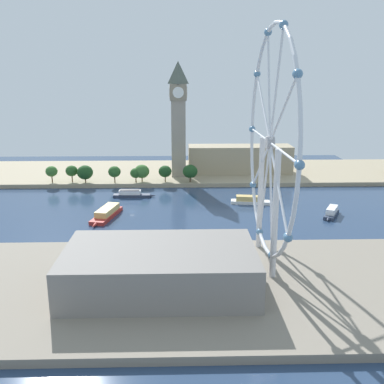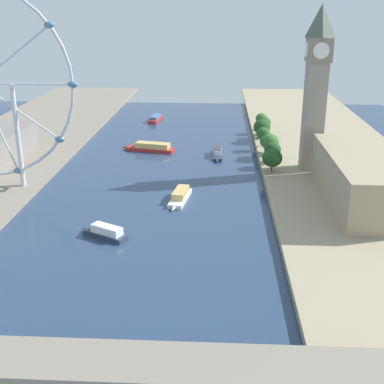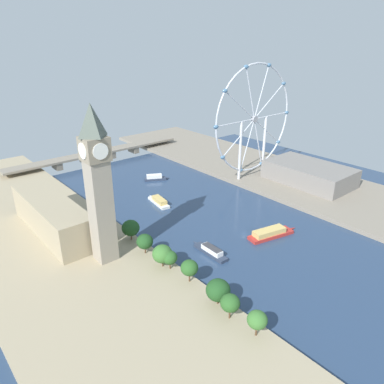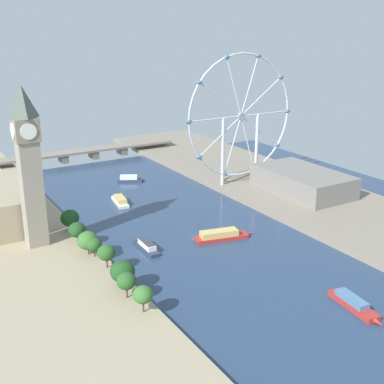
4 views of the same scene
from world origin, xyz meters
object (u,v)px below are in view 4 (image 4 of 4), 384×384
Objects in this scene: tour_boat_3 at (130,179)px; clock_tower at (29,165)px; tour_boat_0 at (146,246)px; ferris_wheel at (241,117)px; tour_boat_1 at (354,304)px; river_bridge at (79,153)px; tour_boat_4 at (120,200)px; riverside_hall at (302,181)px; tour_boat_2 at (221,235)px.

clock_tower is at bearing -108.53° from tour_boat_3.
tour_boat_3 reaches higher than tour_boat_0.
tour_boat_3 is at bearing 42.85° from clock_tower.
clock_tower is 168.98m from ferris_wheel.
river_bridge is at bearing -169.69° from tour_boat_1.
river_bridge is at bearing 126.66° from tour_boat_3.
tour_boat_0 is 1.34× the size of tour_boat_3.
tour_boat_1 is 182.22m from tour_boat_4.
clock_tower reaches higher than tour_boat_0.
ferris_wheel is at bearing 166.80° from tour_boat_1.
riverside_hall is 2.43× the size of tour_boat_0.
tour_boat_4 is at bearing -162.54° from tour_boat_1.
tour_boat_4 is (-25.50, 87.29, -0.27)m from tour_boat_2.
riverside_hall is 0.38× the size of river_bridge.
river_bridge is 6.48× the size of tour_boat_0.
clock_tower is 3.00× the size of tour_boat_0.
riverside_hall is 140.52m from tour_boat_0.
ferris_wheel is at bearing -86.55° from tour_boat_4.
river_bridge is 309.06m from tour_boat_1.
tour_boat_1 is 1.09× the size of tour_boat_4.
ferris_wheel reaches higher than clock_tower.
tour_boat_3 is at bearing 102.02° from tour_boat_2.
ferris_wheel is 2.64× the size of tour_boat_2.
riverside_hall is 1.92× the size of tour_boat_2.
tour_boat_3 is 0.74× the size of tour_boat_4.
tour_boat_2 is 1.26× the size of tour_boat_4.
riverside_hall is at bearing -78.48° from tour_boat_0.
tour_boat_0 reaches higher than tour_boat_1.
ferris_wheel reaches higher than river_bridge.
river_bridge is 5.93× the size of tour_boat_1.
tour_boat_1 is 1.46× the size of tour_boat_3.
river_bridge is at bearing 105.50° from tour_boat_2.
clock_tower is at bearing 178.02° from riverside_hall.
tour_boat_1 is (-62.26, -170.54, -50.74)m from ferris_wheel.
ferris_wheel reaches higher than tour_boat_1.
tour_boat_2 reaches higher than tour_boat_4.
clock_tower is 4.01× the size of tour_boat_3.
tour_boat_2 is (-8.03, 91.81, 0.41)m from tour_boat_1.
tour_boat_0 is 128.94m from tour_boat_3.
tour_boat_3 is (-68.72, 52.03, -50.48)m from ferris_wheel.
tour_boat_0 is 0.99× the size of tour_boat_4.
tour_boat_2 reaches higher than tour_boat_3.
tour_boat_2 is at bearing -23.78° from clock_tower.
riverside_hall is 101.34m from tour_boat_2.
clock_tower is 2.75× the size of tour_boat_1.
tour_boat_1 is at bearing -86.55° from river_bridge.
tour_boat_2 is at bearing -168.14° from tour_boat_1.
tour_boat_3 is at bearing -23.36° from tour_boat_4.
tour_boat_0 reaches higher than tour_boat_4.
tour_boat_0 is 0.79× the size of tour_boat_2.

